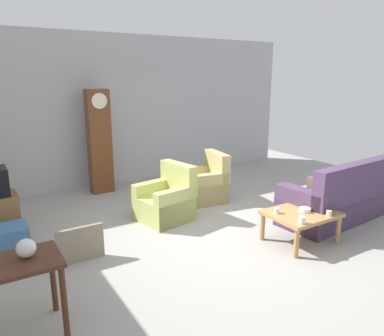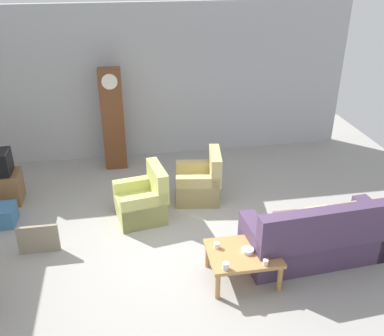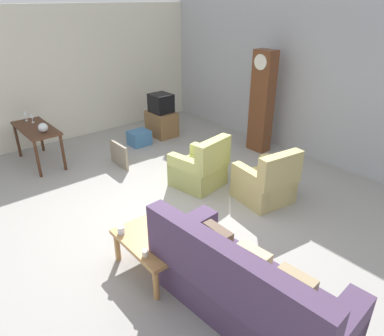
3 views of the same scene
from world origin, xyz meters
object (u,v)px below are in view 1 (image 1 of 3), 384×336
coffee_table_wood (301,216)px  cup_blue_rimmed (302,220)px  glass_dome_cloche (26,248)px  framed_picture_leaning (81,244)px  bowl_white_stacked (305,210)px  storage_box_blue (14,237)px  grandfather_clock (99,142)px  couch_floral (340,199)px  armchair_olive_near (166,202)px  cup_cream_tall (329,213)px  cup_white_porcelain (277,210)px  armchair_olive_far (204,185)px

coffee_table_wood → cup_blue_rimmed: bearing=-136.9°
glass_dome_cloche → framed_picture_leaning: bearing=55.8°
bowl_white_stacked → storage_box_blue: bearing=151.1°
coffee_table_wood → grandfather_clock: 4.20m
cup_blue_rimmed → couch_floral: bearing=19.6°
cup_blue_rimmed → bowl_white_stacked: 0.47m
coffee_table_wood → couch_floral: bearing=11.3°
armchair_olive_near → storage_box_blue: 2.31m
framed_picture_leaning → cup_blue_rimmed: size_ratio=6.40×
storage_box_blue → cup_blue_rimmed: cup_blue_rimmed is taller
cup_cream_tall → framed_picture_leaning: bearing=155.7°
grandfather_clock → glass_dome_cloche: (-1.94, -3.82, -0.21)m
armchair_olive_near → cup_blue_rimmed: bearing=-66.0°
couch_floral → armchair_olive_near: 2.87m
grandfather_clock → cup_white_porcelain: size_ratio=25.38×
grandfather_clock → cup_white_porcelain: bearing=-70.1°
framed_picture_leaning → grandfather_clock: bearing=66.3°
couch_floral → glass_dome_cloche: bearing=-176.9°
bowl_white_stacked → cup_cream_tall: bearing=-61.8°
armchair_olive_far → coffee_table_wood: (0.17, -2.23, 0.08)m
armchair_olive_near → coffee_table_wood: (1.24, -1.77, 0.08)m
grandfather_clock → framed_picture_leaning: bearing=-113.7°
cup_blue_rimmed → coffee_table_wood: bearing=43.1°
armchair_olive_far → bowl_white_stacked: armchair_olive_far is taller
coffee_table_wood → glass_dome_cloche: bearing=-179.7°
storage_box_blue → cup_white_porcelain: size_ratio=5.43×
cup_blue_rimmed → cup_white_porcelain: bearing=91.8°
armchair_olive_near → cup_cream_tall: 2.53m
grandfather_clock → cup_blue_rimmed: 4.35m
armchair_olive_far → bowl_white_stacked: 2.27m
armchair_olive_far → cup_blue_rimmed: size_ratio=9.81×
armchair_olive_near → cup_cream_tall: (1.45, -2.07, 0.18)m
storage_box_blue → cup_cream_tall: cup_cream_tall is taller
coffee_table_wood → glass_dome_cloche: size_ratio=5.51×
framed_picture_leaning → cup_white_porcelain: size_ratio=7.31×
couch_floral → storage_box_blue: (-4.72, 1.73, -0.19)m
cup_white_porcelain → cup_blue_rimmed: bearing=-88.2°
couch_floral → cup_blue_rimmed: 1.60m
cup_white_porcelain → cup_cream_tall: (0.54, -0.45, -0.00)m
armchair_olive_near → framed_picture_leaning: bearing=-156.8°
armchair_olive_far → bowl_white_stacked: size_ratio=5.53×
couch_floral → cup_white_porcelain: 1.53m
armchair_olive_far → cup_cream_tall: size_ratio=12.28×
couch_floral → cup_cream_tall: size_ratio=28.76×
storage_box_blue → bowl_white_stacked: (3.59, -1.98, 0.31)m
framed_picture_leaning → glass_dome_cloche: bearing=-124.2°
armchair_olive_far → couch_floral: bearing=-55.7°
grandfather_clock → cup_cream_tall: bearing=-65.5°
armchair_olive_near → coffee_table_wood: size_ratio=0.96×
glass_dome_cloche → cup_blue_rimmed: (3.28, -0.28, -0.34)m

